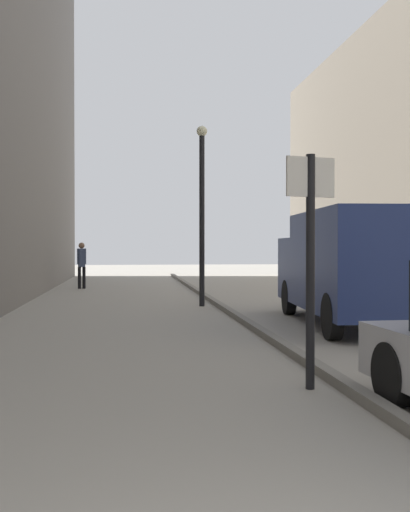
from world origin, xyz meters
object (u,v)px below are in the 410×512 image
street_sign_post (310,250)px  lamp_post (202,203)px  pedestrian_main_foreground (82,262)px  delivery_van (351,264)px

street_sign_post → lamp_post: lamp_post is taller
pedestrian_main_foreground → street_sign_post: street_sign_post is taller
pedestrian_main_foreground → street_sign_post: 17.29m
delivery_van → lamp_post: lamp_post is taller
pedestrian_main_foreground → delivery_van: delivery_van is taller
delivery_van → lamp_post: 5.16m
lamp_post → street_sign_post: bearing=-89.6°
pedestrian_main_foreground → street_sign_post: (3.73, -16.87, 0.55)m
lamp_post → delivery_van: bearing=-59.7°
delivery_van → lamp_post: size_ratio=1.20×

